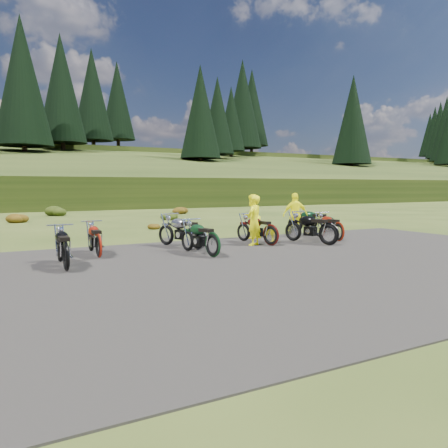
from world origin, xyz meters
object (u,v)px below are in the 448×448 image
motorcycle_3 (198,250)px  person_middle (254,221)px  motorcycle_0 (67,272)px  motorcycle_7 (328,236)px

motorcycle_3 → person_middle: size_ratio=1.28×
motorcycle_0 → person_middle: 7.08m
motorcycle_0 → motorcycle_7: bearing=-72.6°
motorcycle_0 → motorcycle_3: 4.89m
motorcycle_3 → person_middle: person_middle is taller
motorcycle_3 → person_middle: 2.42m
person_middle → motorcycle_3: bearing=-30.0°
motorcycle_0 → person_middle: (6.76, 1.89, 0.91)m
motorcycle_3 → motorcycle_0: bearing=90.0°
motorcycle_0 → person_middle: size_ratio=1.18×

